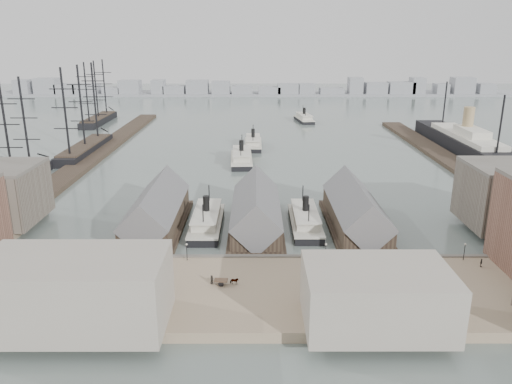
{
  "coord_description": "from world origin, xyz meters",
  "views": [
    {
      "loc": [
        -0.18,
        -105.92,
        48.2
      ],
      "look_at": [
        0.0,
        30.0,
        6.0
      ],
      "focal_mm": 35.0,
      "sensor_mm": 36.0,
      "label": 1
    }
  ],
  "objects_px": {
    "ocean_steamer": "(466,142)",
    "horse_cart_left": "(94,276)",
    "horse_cart_center": "(229,281)",
    "horse_cart_right": "(343,290)",
    "ferry_docked_west": "(207,220)"
  },
  "relations": [
    {
      "from": "ocean_steamer",
      "to": "horse_cart_center",
      "type": "height_order",
      "value": "ocean_steamer"
    },
    {
      "from": "ferry_docked_west",
      "to": "ocean_steamer",
      "type": "relative_size",
      "value": 0.27
    },
    {
      "from": "horse_cart_center",
      "to": "horse_cart_right",
      "type": "distance_m",
      "value": 21.85
    },
    {
      "from": "ocean_steamer",
      "to": "horse_cart_left",
      "type": "relative_size",
      "value": 20.77
    },
    {
      "from": "horse_cart_right",
      "to": "ocean_steamer",
      "type": "bearing_deg",
      "value": -54.15
    },
    {
      "from": "ocean_steamer",
      "to": "horse_cart_left",
      "type": "xyz_separation_m",
      "value": [
        -124.38,
        -124.83,
        -1.39
      ]
    },
    {
      "from": "horse_cart_left",
      "to": "ocean_steamer",
      "type": "bearing_deg",
      "value": -13.69
    },
    {
      "from": "ferry_docked_west",
      "to": "horse_cart_left",
      "type": "xyz_separation_m",
      "value": [
        -19.38,
        -33.27,
        0.65
      ]
    },
    {
      "from": "ferry_docked_west",
      "to": "horse_cart_center",
      "type": "relative_size",
      "value": 5.45
    },
    {
      "from": "horse_cart_left",
      "to": "horse_cart_center",
      "type": "height_order",
      "value": "horse_cart_left"
    },
    {
      "from": "horse_cart_left",
      "to": "horse_cart_right",
      "type": "height_order",
      "value": "horse_cart_left"
    },
    {
      "from": "ferry_docked_west",
      "to": "horse_cart_right",
      "type": "bearing_deg",
      "value": -53.48
    },
    {
      "from": "horse_cart_center",
      "to": "horse_cart_right",
      "type": "bearing_deg",
      "value": -96.45
    },
    {
      "from": "ocean_steamer",
      "to": "horse_cart_right",
      "type": "height_order",
      "value": "ocean_steamer"
    },
    {
      "from": "horse_cart_left",
      "to": "horse_cart_right",
      "type": "distance_m",
      "value": 48.96
    }
  ]
}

